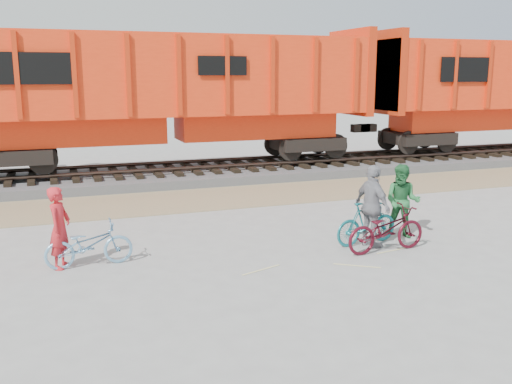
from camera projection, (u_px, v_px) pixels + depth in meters
ground at (293, 252)px, 11.70m from camera, size 120.00×120.00×0.00m
gravel_strip at (219, 198)px, 16.76m from camera, size 120.00×3.00×0.02m
ballast_bed at (191, 174)px, 19.96m from camera, size 120.00×4.00×0.30m
track at (191, 165)px, 19.90m from camera, size 120.00×2.60×0.24m
hopper_car_center at (170, 91)px, 19.15m from camera, size 14.00×3.13×4.65m
bicycle_blue at (89, 245)px, 10.77m from camera, size 1.66×0.65×0.86m
bicycle_teal at (367, 223)px, 12.17m from camera, size 1.60×0.66×0.93m
bicycle_maroon at (386, 229)px, 11.64m from camera, size 1.84×0.74×0.95m
person_solo at (60, 228)px, 10.62m from camera, size 0.57×0.67×1.55m
person_man at (402, 201)px, 12.61m from camera, size 1.01×1.00×1.64m
person_woman at (372, 206)px, 11.90m from camera, size 0.57×1.08×1.75m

